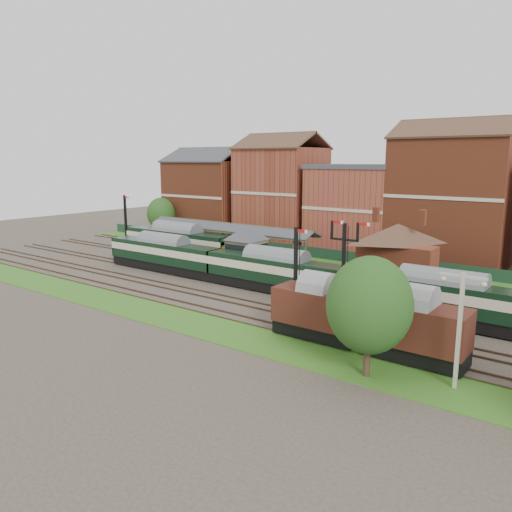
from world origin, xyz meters
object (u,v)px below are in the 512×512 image
Objects in this scene: signal_box at (247,250)px; dmu_train at (276,271)px; semaphore_bracket at (344,262)px; goods_van_a at (318,310)px; platform_railcar at (177,241)px.

signal_box is 0.12× the size of dmu_train.
signal_box is 16.16m from semaphore_bracket.
semaphore_bracket is 0.17× the size of dmu_train.
signal_box reaches higher than goods_van_a.
signal_box is 20.38m from goods_van_a.
semaphore_bracket reaches higher than dmu_train.
signal_box reaches higher than dmu_train.
semaphore_bracket is at bearing 100.69° from goods_van_a.
dmu_train is 13.42m from goods_van_a.
goods_van_a is at bearing -79.31° from semaphore_bracket.
signal_box is 0.73× the size of semaphore_bracket.
semaphore_bracket is 0.46× the size of platform_railcar.
signal_box is 7.17m from dmu_train.
platform_railcar is at bearing 153.16° from goods_van_a.
dmu_train is at bearing 164.01° from semaphore_bracket.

